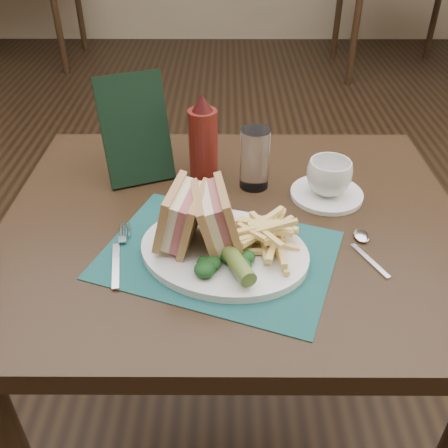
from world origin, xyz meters
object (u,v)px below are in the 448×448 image
coffee_cup (329,177)px  sandwich_half_b (205,218)px  check_presenter (135,130)px  saucer (327,194)px  table_bg_left (19,13)px  sandwich_half_a (170,214)px  table_main (231,346)px  placemat (218,254)px  table_bg_right (398,20)px  drinking_glass (255,159)px  plate (224,251)px  ketchup_bottle (203,136)px

coffee_cup → sandwich_half_b: bearing=-142.7°
sandwich_half_b → check_presenter: 0.31m
sandwich_half_b → saucer: sandwich_half_b is taller
table_bg_left → sandwich_half_a: sandwich_half_a is taller
table_main → sandwich_half_b: size_ratio=7.80×
placemat → coffee_cup: (0.22, 0.19, 0.05)m
saucer → sandwich_half_b: bearing=-142.7°
table_bg_right → drinking_glass: size_ratio=6.92×
sandwich_half_b → drinking_glass: bearing=59.1°
saucer → table_main: bearing=-157.8°
table_main → saucer: saucer is taller
sandwich_half_a → drinking_glass: 0.27m
plate → check_presenter: size_ratio=1.30×
sandwich_half_a → sandwich_half_b: size_ratio=0.99×
table_bg_left → sandwich_half_b: size_ratio=7.80×
table_main → sandwich_half_a: 0.47m
plate → ketchup_bottle: (-0.05, 0.29, 0.08)m
saucer → sandwich_half_a: bearing=-150.4°
coffee_cup → check_presenter: size_ratio=0.40×
plate → saucer: bearing=61.7°
table_bg_left → drinking_glass: drinking_glass is taller
saucer → drinking_glass: size_ratio=1.15×
sandwich_half_a → coffee_cup: (0.31, 0.17, -0.03)m
placemat → plate: 0.01m
table_bg_left → check_presenter: (1.44, -3.20, 0.49)m
drinking_glass → ketchup_bottle: bearing=155.5°
saucer → check_presenter: (-0.40, 0.08, 0.11)m
table_bg_left → saucer: (1.84, -3.28, 0.38)m
drinking_glass → saucer: bearing=-15.8°
placemat → sandwich_half_a: sandwich_half_a is taller
ketchup_bottle → table_main: bearing=-69.9°
coffee_cup → table_bg_right: bearing=70.5°
saucer → drinking_glass: bearing=164.2°
coffee_cup → table_bg_left: bearing=119.3°
table_bg_right → placemat: placemat is taller
drinking_glass → sandwich_half_b: bearing=-112.7°
sandwich_half_a → saucer: size_ratio=0.76×
coffee_cup → ketchup_bottle: (-0.26, 0.09, 0.05)m
table_main → table_bg_right: (1.28, 3.13, 0.00)m
coffee_cup → ketchup_bottle: bearing=160.4°
plate → coffee_cup: 0.29m
table_main → placemat: 0.39m
sandwich_half_b → ketchup_bottle: 0.28m
table_main → table_bg_right: 3.38m
placemat → sandwich_half_b: size_ratio=3.44×
placemat → sandwich_half_a: size_ratio=3.49×
placemat → saucer: (0.22, 0.19, 0.00)m
placemat → saucer: size_ratio=2.65×
plate → check_presenter: check_presenter is taller
table_bg_left → check_presenter: check_presenter is taller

